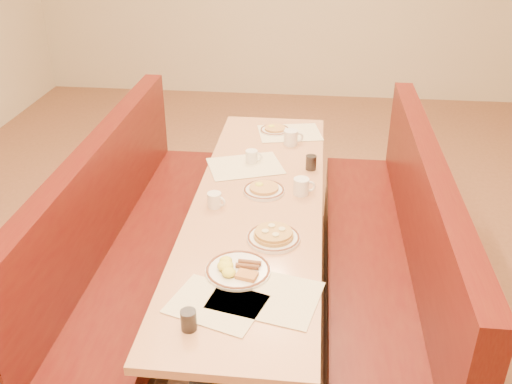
# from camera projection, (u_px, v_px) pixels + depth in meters

# --- Properties ---
(ground) EXTENTS (8.00, 8.00, 0.00)m
(ground) POSITION_uv_depth(u_px,v_px,m) (257.00, 309.00, 3.45)
(ground) COLOR #9E6647
(ground) RESTS_ON ground
(diner_table) EXTENTS (0.70, 2.50, 0.75)m
(diner_table) POSITION_uv_depth(u_px,v_px,m) (257.00, 258.00, 3.27)
(diner_table) COLOR black
(diner_table) RESTS_ON ground
(booth_left) EXTENTS (0.55, 2.50, 1.05)m
(booth_left) POSITION_uv_depth(u_px,v_px,m) (134.00, 252.00, 3.35)
(booth_left) COLOR #4C3326
(booth_left) RESTS_ON ground
(booth_right) EXTENTS (0.55, 2.50, 1.05)m
(booth_right) POSITION_uv_depth(u_px,v_px,m) (387.00, 268.00, 3.21)
(booth_right) COLOR #4C3326
(booth_right) RESTS_ON ground
(placemat_near_left) EXTENTS (0.44, 0.38, 0.00)m
(placemat_near_left) POSITION_uv_depth(u_px,v_px,m) (216.00, 304.00, 2.33)
(placemat_near_left) COLOR #FDEBC6
(placemat_near_left) RESTS_ON diner_table
(placemat_near_right) EXTENTS (0.50, 0.41, 0.00)m
(placemat_near_right) POSITION_uv_depth(u_px,v_px,m) (266.00, 295.00, 2.38)
(placemat_near_right) COLOR #FDEBC6
(placemat_near_right) RESTS_ON diner_table
(placemat_far_left) EXTENTS (0.52, 0.45, 0.00)m
(placemat_far_left) POSITION_uv_depth(u_px,v_px,m) (245.00, 166.00, 3.47)
(placemat_far_left) COLOR #FDEBC6
(placemat_far_left) RESTS_ON diner_table
(placemat_far_right) EXTENTS (0.47, 0.39, 0.00)m
(placemat_far_right) POSITION_uv_depth(u_px,v_px,m) (290.00, 133.00, 3.93)
(placemat_far_right) COLOR #FDEBC6
(placemat_far_right) RESTS_ON diner_table
(pancake_plate) EXTENTS (0.26, 0.26, 0.06)m
(pancake_plate) POSITION_uv_depth(u_px,v_px,m) (274.00, 236.00, 2.75)
(pancake_plate) COLOR white
(pancake_plate) RESTS_ON diner_table
(eggs_plate) EXTENTS (0.29, 0.29, 0.06)m
(eggs_plate) POSITION_uv_depth(u_px,v_px,m) (237.00, 270.00, 2.52)
(eggs_plate) COLOR white
(eggs_plate) RESTS_ON diner_table
(extra_plate_mid) EXTENTS (0.23, 0.23, 0.05)m
(extra_plate_mid) POSITION_uv_depth(u_px,v_px,m) (264.00, 189.00, 3.18)
(extra_plate_mid) COLOR white
(extra_plate_mid) RESTS_ON diner_table
(extra_plate_far) EXTENTS (0.21, 0.21, 0.04)m
(extra_plate_far) POSITION_uv_depth(u_px,v_px,m) (275.00, 130.00, 3.95)
(extra_plate_far) COLOR white
(extra_plate_far) RESTS_ON diner_table
(coffee_mug_a) EXTENTS (0.12, 0.09, 0.09)m
(coffee_mug_a) POSITION_uv_depth(u_px,v_px,m) (302.00, 186.00, 3.14)
(coffee_mug_a) COLOR white
(coffee_mug_a) RESTS_ON diner_table
(coffee_mug_b) EXTENTS (0.10, 0.08, 0.08)m
(coffee_mug_b) POSITION_uv_depth(u_px,v_px,m) (215.00, 200.00, 3.02)
(coffee_mug_b) COLOR white
(coffee_mug_b) RESTS_ON diner_table
(coffee_mug_c) EXTENTS (0.13, 0.09, 0.10)m
(coffee_mug_c) POSITION_uv_depth(u_px,v_px,m) (291.00, 137.00, 3.74)
(coffee_mug_c) COLOR white
(coffee_mug_c) RESTS_ON diner_table
(coffee_mug_d) EXTENTS (0.11, 0.07, 0.08)m
(coffee_mug_d) POSITION_uv_depth(u_px,v_px,m) (252.00, 156.00, 3.50)
(coffee_mug_d) COLOR white
(coffee_mug_d) RESTS_ON diner_table
(soda_tumbler_near) EXTENTS (0.06, 0.06, 0.09)m
(soda_tumbler_near) POSITION_uv_depth(u_px,v_px,m) (189.00, 320.00, 2.19)
(soda_tumbler_near) COLOR black
(soda_tumbler_near) RESTS_ON diner_table
(soda_tumbler_mid) EXTENTS (0.06, 0.06, 0.09)m
(soda_tumbler_mid) POSITION_uv_depth(u_px,v_px,m) (311.00, 163.00, 3.42)
(soda_tumbler_mid) COLOR black
(soda_tumbler_mid) RESTS_ON diner_table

